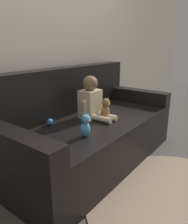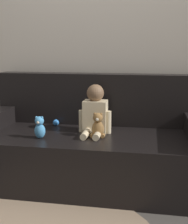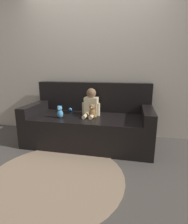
% 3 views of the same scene
% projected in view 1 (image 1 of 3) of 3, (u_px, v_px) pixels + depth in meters
% --- Properties ---
extents(ground_plane, '(12.00, 12.00, 0.00)m').
position_uv_depth(ground_plane, '(93.00, 160.00, 2.38)').
color(ground_plane, '#4C4742').
extents(wall_back, '(8.00, 0.05, 2.60)m').
position_uv_depth(wall_back, '(52.00, 35.00, 2.31)').
color(wall_back, beige).
rests_on(wall_back, ground_plane).
extents(couch, '(1.99, 0.92, 0.97)m').
position_uv_depth(couch, '(88.00, 130.00, 2.32)').
color(couch, black).
rests_on(couch, ground_plane).
extents(person_baby, '(0.29, 0.37, 0.43)m').
position_uv_depth(person_baby, '(92.00, 101.00, 2.24)').
color(person_baby, beige).
rests_on(person_baby, couch).
extents(teddy_bear_brown, '(0.13, 0.10, 0.21)m').
position_uv_depth(teddy_bear_brown, '(106.00, 109.00, 2.22)').
color(teddy_bear_brown, olive).
rests_on(teddy_bear_brown, couch).
extents(plush_toy_side, '(0.09, 0.09, 0.19)m').
position_uv_depth(plush_toy_side, '(86.00, 126.00, 1.79)').
color(plush_toy_side, '#4C9EDB').
rests_on(plush_toy_side, couch).
extents(toy_ball, '(0.06, 0.06, 0.06)m').
position_uv_depth(toy_ball, '(50.00, 122.00, 2.06)').
color(toy_ball, '#337FDB').
rests_on(toy_ball, couch).
extents(floor_rug, '(1.57, 1.57, 0.01)m').
position_uv_depth(floor_rug, '(186.00, 205.00, 1.70)').
color(floor_rug, gray).
rests_on(floor_rug, ground_plane).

